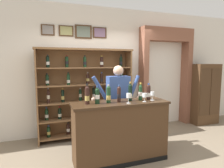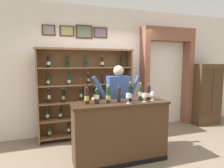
{
  "view_description": "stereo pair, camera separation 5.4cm",
  "coord_description": "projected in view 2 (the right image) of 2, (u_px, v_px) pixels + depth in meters",
  "views": [
    {
      "loc": [
        -1.25,
        -2.93,
        1.7
      ],
      "look_at": [
        -0.12,
        0.3,
        1.31
      ],
      "focal_mm": 30.52,
      "sensor_mm": 36.0,
      "label": 1
    },
    {
      "loc": [
        -1.2,
        -2.95,
        1.7
      ],
      "look_at": [
        -0.12,
        0.3,
        1.31
      ],
      "focal_mm": 30.52,
      "sensor_mm": 36.0,
      "label": 2
    }
  ],
  "objects": [
    {
      "name": "tasting_bottle_rosso",
      "position": [
        130.0,
        93.0,
        3.29
      ],
      "size": [
        0.07,
        0.07,
        0.33
      ],
      "color": "black",
      "rests_on": "tasting_counter"
    },
    {
      "name": "ground_plane",
      "position": [
        124.0,
        160.0,
        3.35
      ],
      "size": [
        14.0,
        14.0,
        0.02
      ],
      "primitive_type": "cube",
      "color": "#7A6B56"
    },
    {
      "name": "wine_glass_center",
      "position": [
        128.0,
        96.0,
        3.09
      ],
      "size": [
        0.07,
        0.07,
        0.17
      ],
      "color": "silver",
      "rests_on": "tasting_counter"
    },
    {
      "name": "tasting_bottle_chianti",
      "position": [
        108.0,
        94.0,
        3.14
      ],
      "size": [
        0.07,
        0.07,
        0.3
      ],
      "color": "#19381E",
      "rests_on": "tasting_counter"
    },
    {
      "name": "shopkeeper",
      "position": [
        118.0,
        97.0,
        3.72
      ],
      "size": [
        1.01,
        0.22,
        1.64
      ],
      "color": "#2D3347",
      "rests_on": "ground"
    },
    {
      "name": "tasting_bottle_riserva",
      "position": [
        140.0,
        92.0,
        3.35
      ],
      "size": [
        0.07,
        0.07,
        0.31
      ],
      "color": "#19381E",
      "rests_on": "tasting_counter"
    },
    {
      "name": "side_cabinet",
      "position": [
        206.0,
        94.0,
        5.26
      ],
      "size": [
        0.75,
        0.43,
        1.66
      ],
      "color": "#4C331E",
      "rests_on": "ground"
    },
    {
      "name": "wine_shelf",
      "position": [
        86.0,
        92.0,
        4.27
      ],
      "size": [
        2.11,
        0.37,
        2.0
      ],
      "color": "brown",
      "rests_on": "ground"
    },
    {
      "name": "tasting_bottle_bianco",
      "position": [
        97.0,
        95.0,
        3.07
      ],
      "size": [
        0.08,
        0.08,
        0.29
      ],
      "color": "black",
      "rests_on": "tasting_counter"
    },
    {
      "name": "tasting_bottle_super_tuscan",
      "position": [
        119.0,
        94.0,
        3.22
      ],
      "size": [
        0.07,
        0.07,
        0.29
      ],
      "color": "black",
      "rests_on": "tasting_counter"
    },
    {
      "name": "back_wall",
      "position": [
        100.0,
        70.0,
        4.71
      ],
      "size": [
        12.0,
        0.19,
        3.01
      ],
      "color": "silver",
      "rests_on": "ground"
    },
    {
      "name": "wine_glass_spare",
      "position": [
        144.0,
        96.0,
        3.2
      ],
      "size": [
        0.07,
        0.07,
        0.15
      ],
      "color": "silver",
      "rests_on": "tasting_counter"
    },
    {
      "name": "archway_doorway",
      "position": [
        165.0,
        70.0,
        5.15
      ],
      "size": [
        1.49,
        0.45,
        2.59
      ],
      "color": "brown",
      "rests_on": "ground"
    },
    {
      "name": "wine_glass_right",
      "position": [
        152.0,
        94.0,
        3.33
      ],
      "size": [
        0.07,
        0.07,
        0.15
      ],
      "color": "silver",
      "rests_on": "tasting_counter"
    },
    {
      "name": "tasting_counter",
      "position": [
        120.0,
        132.0,
        3.27
      ],
      "size": [
        1.64,
        0.53,
        1.04
      ],
      "color": "#422B19",
      "rests_on": "ground"
    },
    {
      "name": "tasting_bottle_prosecco",
      "position": [
        149.0,
        92.0,
        3.41
      ],
      "size": [
        0.07,
        0.07,
        0.29
      ],
      "color": "black",
      "rests_on": "tasting_counter"
    },
    {
      "name": "tasting_bottle_vin_santo",
      "position": [
        87.0,
        95.0,
        3.04
      ],
      "size": [
        0.07,
        0.07,
        0.33
      ],
      "color": "black",
      "rests_on": "tasting_counter"
    }
  ]
}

